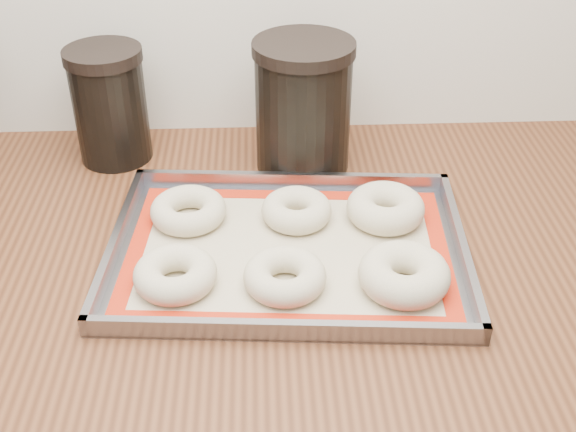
{
  "coord_description": "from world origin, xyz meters",
  "views": [
    {
      "loc": [
        0.17,
        0.89,
        1.48
      ],
      "look_at": [
        0.2,
        1.64,
        0.96
      ],
      "focal_mm": 45.0,
      "sensor_mm": 36.0,
      "label": 1
    }
  ],
  "objects_px": {
    "baking_tray": "(288,249)",
    "canister_right": "(303,106)",
    "canister_mid": "(110,105)",
    "bagel_front_left": "(175,274)",
    "bagel_back_mid": "(297,210)",
    "bagel_back_right": "(385,208)",
    "bagel_back_left": "(188,210)",
    "bagel_front_right": "(404,274)",
    "bagel_front_mid": "(285,276)"
  },
  "relations": [
    {
      "from": "baking_tray",
      "to": "canister_right",
      "type": "relative_size",
      "value": 2.39
    },
    {
      "from": "baking_tray",
      "to": "canister_mid",
      "type": "height_order",
      "value": "canister_mid"
    },
    {
      "from": "bagel_front_left",
      "to": "bagel_back_mid",
      "type": "bearing_deg",
      "value": 40.81
    },
    {
      "from": "bagel_back_right",
      "to": "canister_mid",
      "type": "bearing_deg",
      "value": 152.99
    },
    {
      "from": "bagel_back_left",
      "to": "bagel_back_mid",
      "type": "relative_size",
      "value": 1.08
    },
    {
      "from": "bagel_back_left",
      "to": "canister_right",
      "type": "height_order",
      "value": "canister_right"
    },
    {
      "from": "bagel_front_right",
      "to": "canister_mid",
      "type": "xyz_separation_m",
      "value": [
        -0.4,
        0.35,
        0.07
      ]
    },
    {
      "from": "bagel_front_left",
      "to": "bagel_back_mid",
      "type": "distance_m",
      "value": 0.2
    },
    {
      "from": "bagel_back_right",
      "to": "bagel_front_right",
      "type": "bearing_deg",
      "value": -90.11
    },
    {
      "from": "bagel_front_left",
      "to": "bagel_back_left",
      "type": "height_order",
      "value": "bagel_front_left"
    },
    {
      "from": "bagel_back_right",
      "to": "canister_right",
      "type": "xyz_separation_m",
      "value": [
        -0.1,
        0.16,
        0.08
      ]
    },
    {
      "from": "bagel_back_left",
      "to": "bagel_front_left",
      "type": "bearing_deg",
      "value": -92.44
    },
    {
      "from": "bagel_back_right",
      "to": "baking_tray",
      "type": "bearing_deg",
      "value": -154.47
    },
    {
      "from": "baking_tray",
      "to": "bagel_back_mid",
      "type": "height_order",
      "value": "bagel_back_mid"
    },
    {
      "from": "bagel_front_right",
      "to": "canister_mid",
      "type": "distance_m",
      "value": 0.54
    },
    {
      "from": "bagel_back_mid",
      "to": "baking_tray",
      "type": "bearing_deg",
      "value": -102.0
    },
    {
      "from": "bagel_back_right",
      "to": "canister_right",
      "type": "height_order",
      "value": "canister_right"
    },
    {
      "from": "baking_tray",
      "to": "canister_right",
      "type": "bearing_deg",
      "value": 81.87
    },
    {
      "from": "bagel_front_mid",
      "to": "bagel_back_mid",
      "type": "relative_size",
      "value": 1.05
    },
    {
      "from": "bagel_front_mid",
      "to": "bagel_front_right",
      "type": "height_order",
      "value": "bagel_front_right"
    },
    {
      "from": "bagel_front_right",
      "to": "bagel_back_right",
      "type": "bearing_deg",
      "value": 89.89
    },
    {
      "from": "baking_tray",
      "to": "bagel_back_right",
      "type": "bearing_deg",
      "value": 25.53
    },
    {
      "from": "canister_right",
      "to": "bagel_back_right",
      "type": "bearing_deg",
      "value": -57.3
    },
    {
      "from": "bagel_back_left",
      "to": "canister_right",
      "type": "xyz_separation_m",
      "value": [
        0.17,
        0.15,
        0.08
      ]
    },
    {
      "from": "bagel_back_mid",
      "to": "bagel_back_right",
      "type": "bearing_deg",
      "value": -1.85
    },
    {
      "from": "bagel_front_mid",
      "to": "bagel_back_mid",
      "type": "bearing_deg",
      "value": 81.29
    },
    {
      "from": "baking_tray",
      "to": "canister_mid",
      "type": "xyz_separation_m",
      "value": [
        -0.26,
        0.27,
        0.08
      ]
    },
    {
      "from": "bagel_front_left",
      "to": "bagel_back_left",
      "type": "distance_m",
      "value": 0.14
    },
    {
      "from": "baking_tray",
      "to": "bagel_back_mid",
      "type": "relative_size",
      "value": 4.99
    },
    {
      "from": "bagel_back_mid",
      "to": "canister_mid",
      "type": "bearing_deg",
      "value": 144.22
    },
    {
      "from": "baking_tray",
      "to": "bagel_front_left",
      "type": "bearing_deg",
      "value": -155.37
    },
    {
      "from": "bagel_back_left",
      "to": "bagel_back_mid",
      "type": "height_order",
      "value": "bagel_back_mid"
    },
    {
      "from": "baking_tray",
      "to": "canister_mid",
      "type": "bearing_deg",
      "value": 134.26
    },
    {
      "from": "canister_mid",
      "to": "bagel_front_mid",
      "type": "bearing_deg",
      "value": -53.29
    },
    {
      "from": "bagel_front_mid",
      "to": "bagel_back_mid",
      "type": "xyz_separation_m",
      "value": [
        0.02,
        0.14,
        0.0
      ]
    },
    {
      "from": "baking_tray",
      "to": "bagel_back_right",
      "type": "xyz_separation_m",
      "value": [
        0.14,
        0.07,
        0.02
      ]
    },
    {
      "from": "bagel_front_left",
      "to": "canister_right",
      "type": "height_order",
      "value": "canister_right"
    },
    {
      "from": "bagel_front_right",
      "to": "bagel_back_mid",
      "type": "xyz_separation_m",
      "value": [
        -0.12,
        0.15,
        -0.0
      ]
    },
    {
      "from": "bagel_front_right",
      "to": "canister_mid",
      "type": "bearing_deg",
      "value": 138.79
    },
    {
      "from": "bagel_front_left",
      "to": "bagel_back_left",
      "type": "relative_size",
      "value": 0.97
    },
    {
      "from": "canister_mid",
      "to": "canister_right",
      "type": "height_order",
      "value": "canister_right"
    },
    {
      "from": "bagel_front_mid",
      "to": "bagel_front_left",
      "type": "bearing_deg",
      "value": 176.2
    },
    {
      "from": "bagel_front_left",
      "to": "bagel_back_right",
      "type": "bearing_deg",
      "value": 25.08
    },
    {
      "from": "canister_mid",
      "to": "canister_right",
      "type": "bearing_deg",
      "value": -7.87
    },
    {
      "from": "bagel_back_right",
      "to": "canister_mid",
      "type": "relative_size",
      "value": 0.6
    },
    {
      "from": "bagel_back_left",
      "to": "canister_mid",
      "type": "xyz_separation_m",
      "value": [
        -0.13,
        0.19,
        0.07
      ]
    },
    {
      "from": "bagel_front_left",
      "to": "canister_mid",
      "type": "height_order",
      "value": "canister_mid"
    },
    {
      "from": "bagel_front_right",
      "to": "bagel_back_right",
      "type": "xyz_separation_m",
      "value": [
        0.0,
        0.15,
        -0.0
      ]
    },
    {
      "from": "baking_tray",
      "to": "bagel_front_mid",
      "type": "bearing_deg",
      "value": -95.53
    },
    {
      "from": "canister_mid",
      "to": "canister_right",
      "type": "relative_size",
      "value": 0.89
    }
  ]
}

